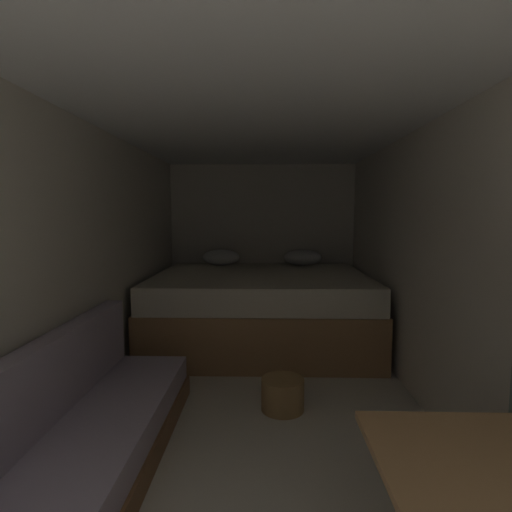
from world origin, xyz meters
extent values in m
plane|color=beige|center=(0.00, 2.27, 0.00)|extent=(7.37, 7.37, 0.00)
cube|color=beige|center=(0.00, 4.98, 1.02)|extent=(2.48, 0.05, 2.05)
cube|color=beige|center=(-1.22, 2.27, 1.02)|extent=(0.05, 5.37, 2.05)
cube|color=beige|center=(1.22, 2.27, 1.02)|extent=(0.05, 5.37, 2.05)
cube|color=white|center=(0.00, 2.27, 2.07)|extent=(2.48, 5.37, 0.05)
cube|color=#9E7247|center=(0.00, 3.97, 0.26)|extent=(2.26, 1.85, 0.51)
cube|color=beige|center=(0.00, 3.97, 0.64)|extent=(2.22, 1.81, 0.26)
ellipsoid|color=white|center=(-0.51, 4.68, 0.87)|extent=(0.47, 0.33, 0.20)
ellipsoid|color=white|center=(0.51, 4.68, 0.87)|extent=(0.47, 0.33, 0.20)
cube|color=brown|center=(-0.86, 1.42, 0.07)|extent=(0.63, 2.61, 0.14)
cube|color=#AD9EB2|center=(-0.86, 1.42, 0.22)|extent=(0.59, 2.57, 0.16)
cube|color=#AD9EB2|center=(-1.11, 1.42, 0.52)|extent=(0.12, 2.57, 0.44)
cylinder|color=olive|center=(0.18, 2.47, 0.11)|extent=(0.31, 0.31, 0.23)
camera|label=1|loc=(0.06, -0.32, 1.41)|focal=28.28mm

